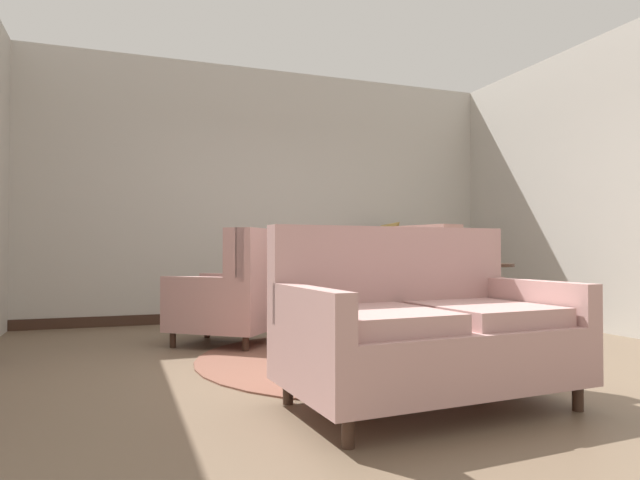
# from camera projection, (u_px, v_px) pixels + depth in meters

# --- Properties ---
(ground) EXTENTS (8.47, 8.47, 0.00)m
(ground) POSITION_uv_depth(u_px,v_px,m) (378.00, 366.00, 4.14)
(ground) COLOR brown
(wall_back) EXTENTS (6.15, 0.08, 3.16)m
(wall_back) POSITION_uv_depth(u_px,v_px,m) (273.00, 194.00, 7.01)
(wall_back) COLOR #BCB7AD
(wall_back) RESTS_ON ground
(wall_right) EXTENTS (0.08, 4.23, 3.16)m
(wall_right) POSITION_uv_depth(u_px,v_px,m) (587.00, 186.00, 6.05)
(wall_right) COLOR #BCB7AD
(wall_right) RESTS_ON ground
(baseboard_back) EXTENTS (5.99, 0.03, 0.12)m
(baseboard_back) POSITION_uv_depth(u_px,v_px,m) (274.00, 315.00, 6.93)
(baseboard_back) COLOR #382319
(baseboard_back) RESTS_ON ground
(area_rug) EXTENTS (2.64, 2.64, 0.01)m
(area_rug) POSITION_uv_depth(u_px,v_px,m) (361.00, 358.00, 4.43)
(area_rug) COLOR brown
(area_rug) RESTS_ON ground
(coffee_table) EXTENTS (0.89, 0.89, 0.45)m
(coffee_table) POSITION_uv_depth(u_px,v_px,m) (345.00, 309.00, 4.69)
(coffee_table) COLOR #382319
(coffee_table) RESTS_ON ground
(porcelain_vase) EXTENTS (0.19, 0.19, 0.30)m
(porcelain_vase) POSITION_uv_depth(u_px,v_px,m) (337.00, 284.00, 4.71)
(porcelain_vase) COLOR brown
(porcelain_vase) RESTS_ON coffee_table
(settee) EXTENTS (1.65, 1.02, 1.02)m
(settee) POSITION_uv_depth(u_px,v_px,m) (423.00, 331.00, 3.12)
(settee) COLOR tan
(settee) RESTS_ON ground
(armchair_far_left) EXTENTS (1.16, 1.14, 1.07)m
(armchair_far_left) POSITION_uv_depth(u_px,v_px,m) (233.00, 297.00, 5.08)
(armchair_far_left) COLOR tan
(armchair_far_left) RESTS_ON ground
(armchair_back_corner) EXTENTS (1.05, 1.00, 1.10)m
(armchair_back_corner) POSITION_uv_depth(u_px,v_px,m) (436.00, 294.00, 5.33)
(armchair_back_corner) COLOR tan
(armchair_back_corner) RESTS_ON ground
(side_table) EXTENTS (0.50, 0.50, 0.74)m
(side_table) POSITION_uv_depth(u_px,v_px,m) (489.00, 293.00, 5.56)
(side_table) COLOR #382319
(side_table) RESTS_ON ground
(sideboard) EXTENTS (1.05, 0.38, 1.11)m
(sideboard) POSITION_uv_depth(u_px,v_px,m) (386.00, 278.00, 7.21)
(sideboard) COLOR #382319
(sideboard) RESTS_ON ground
(gramophone) EXTENTS (0.39, 0.44, 0.45)m
(gramophone) POSITION_uv_depth(u_px,v_px,m) (392.00, 232.00, 7.16)
(gramophone) COLOR #382319
(gramophone) RESTS_ON sideboard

